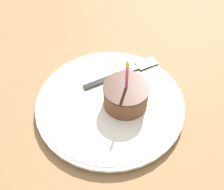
% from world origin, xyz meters
% --- Properties ---
extents(ground_plane, '(2.40, 2.40, 0.04)m').
position_xyz_m(ground_plane, '(0.00, 0.00, -0.02)').
color(ground_plane, olive).
rests_on(ground_plane, ground).
extents(plate, '(0.29, 0.29, 0.02)m').
position_xyz_m(plate, '(0.00, -0.00, 0.01)').
color(plate, white).
rests_on(plate, ground_plane).
extents(cake_slice, '(0.09, 0.09, 0.12)m').
position_xyz_m(cake_slice, '(0.01, -0.03, 0.04)').
color(cake_slice, brown).
rests_on(cake_slice, plate).
extents(fork, '(0.15, 0.12, 0.00)m').
position_xyz_m(fork, '(0.09, 0.00, 0.02)').
color(fork, '#262626').
rests_on(fork, plate).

